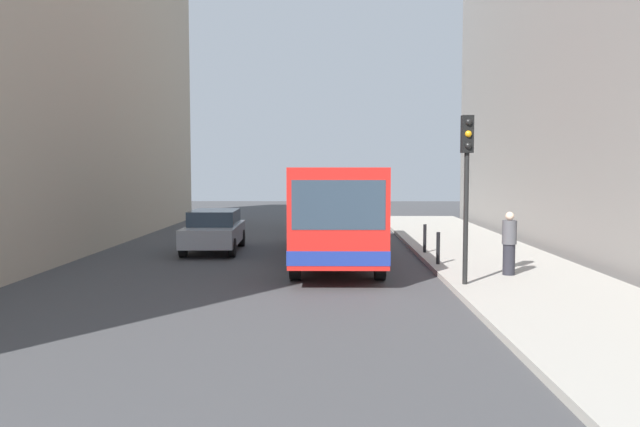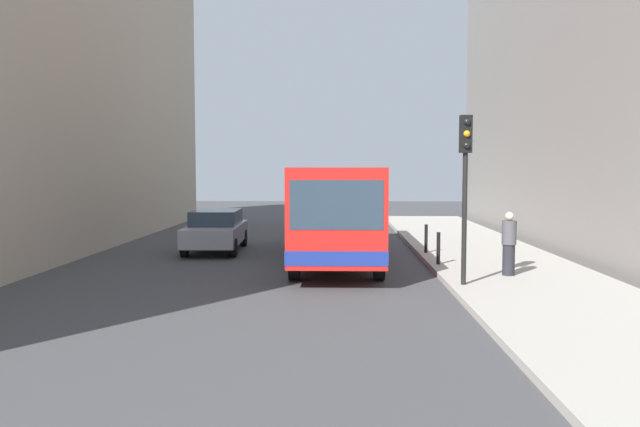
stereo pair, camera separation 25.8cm
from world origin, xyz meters
name	(u,v)px [view 2 (the right image)]	position (x,y,z in m)	size (l,w,h in m)	color
ground_plane	(321,274)	(0.00, 0.00, 0.00)	(80.00, 80.00, 0.00)	#424244
sidewalk	(513,272)	(5.40, 0.00, 0.07)	(4.40, 40.00, 0.15)	#ADA89E
bus	(337,207)	(0.45, 3.01, 1.73)	(2.54, 11.02, 3.00)	red
car_beside_bus	(216,230)	(-3.90, 4.82, 0.78)	(1.98, 4.46, 1.48)	#A5A8AD
car_behind_bus	(337,213)	(0.43, 13.18, 0.78)	(2.02, 4.47, 1.48)	#A5A8AD
traffic_light	(465,167)	(3.55, -2.40, 3.01)	(0.28, 0.33, 4.10)	black
bollard_near	(438,248)	(3.45, 0.88, 0.62)	(0.11, 0.11, 0.95)	black
bollard_mid	(426,239)	(3.45, 3.51, 0.62)	(0.11, 0.11, 0.95)	black
pedestrian_near_signal	(509,244)	(5.00, -1.01, 0.99)	(0.38, 0.38, 1.68)	#26262D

